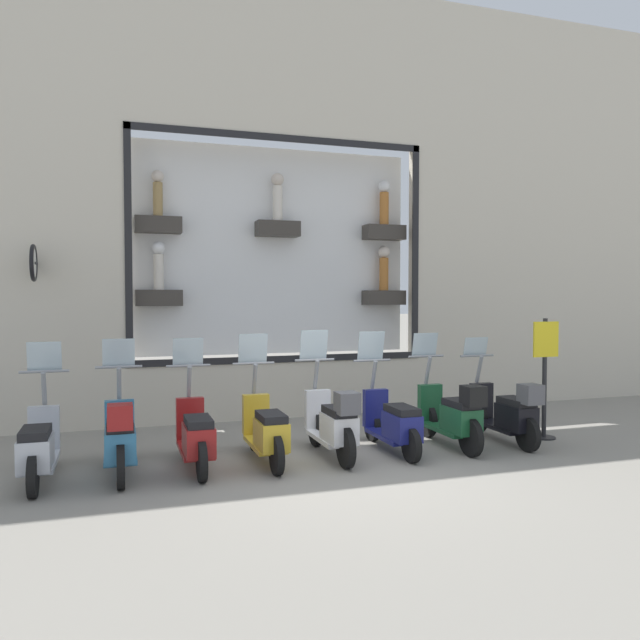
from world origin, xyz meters
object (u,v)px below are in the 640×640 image
object	(u,v)px
scooter_yellow_4	(266,431)
scooter_navy_2	(393,423)
scooter_red_5	(196,436)
scooter_green_1	(453,416)
shop_sign_post	(545,373)
scooter_black_0	(507,413)
scooter_white_3	(333,423)
scooter_teal_6	(120,438)
scooter_silver_7	(38,448)

from	to	relation	value
scooter_yellow_4	scooter_navy_2	bearing A→B (deg)	-90.08
scooter_red_5	scooter_green_1	bearing A→B (deg)	-90.86
shop_sign_post	scooter_red_5	bearing A→B (deg)	90.76
scooter_black_0	scooter_white_3	world-z (taller)	scooter_white_3
scooter_yellow_4	scooter_teal_6	xyz separation A→B (m)	(-0.06, 1.85, 0.05)
scooter_green_1	shop_sign_post	world-z (taller)	shop_sign_post
scooter_yellow_4	shop_sign_post	distance (m)	4.50
scooter_green_1	shop_sign_post	bearing A→B (deg)	-85.72
shop_sign_post	scooter_white_3	bearing A→B (deg)	92.01
scooter_black_0	scooter_red_5	world-z (taller)	scooter_red_5
scooter_green_1	scooter_silver_7	distance (m)	5.54
scooter_black_0	scooter_white_3	distance (m)	2.77
scooter_white_3	shop_sign_post	distance (m)	3.58
scooter_black_0	scooter_yellow_4	distance (m)	3.70
scooter_navy_2	scooter_white_3	distance (m)	0.93
scooter_white_3	scooter_red_5	distance (m)	1.85
scooter_green_1	scooter_silver_7	size ratio (longest dim) A/B	1.01
scooter_black_0	scooter_silver_7	bearing A→B (deg)	89.44
scooter_teal_6	scooter_silver_7	bearing A→B (deg)	86.64
scooter_white_3	shop_sign_post	xyz separation A→B (m)	(0.12, -3.54, 0.54)
scooter_yellow_4	shop_sign_post	bearing A→B (deg)	-89.10
scooter_silver_7	scooter_green_1	bearing A→B (deg)	-90.56
scooter_navy_2	scooter_yellow_4	xyz separation A→B (m)	(0.00, 1.85, 0.01)
scooter_white_3	scooter_teal_6	xyz separation A→B (m)	(-0.00, 2.77, -0.00)
scooter_teal_6	scooter_silver_7	distance (m)	0.93
scooter_silver_7	shop_sign_post	world-z (taller)	shop_sign_post
scooter_white_3	scooter_silver_7	size ratio (longest dim) A/B	1.01
scooter_green_1	scooter_white_3	xyz separation A→B (m)	(0.00, 1.85, 0.00)
scooter_silver_7	shop_sign_post	size ratio (longest dim) A/B	0.96
scooter_navy_2	scooter_white_3	xyz separation A→B (m)	(-0.05, 0.92, 0.06)
scooter_yellow_4	scooter_black_0	bearing A→B (deg)	-91.02
scooter_black_0	shop_sign_post	bearing A→B (deg)	-80.00
scooter_silver_7	scooter_yellow_4	bearing A→B (deg)	-89.93
scooter_black_0	scooter_white_3	xyz separation A→B (m)	(0.01, 2.77, 0.02)
scooter_yellow_4	scooter_silver_7	size ratio (longest dim) A/B	1.00
scooter_navy_2	scooter_yellow_4	size ratio (longest dim) A/B	1.00
scooter_green_1	scooter_yellow_4	bearing A→B (deg)	88.82
scooter_black_0	scooter_navy_2	xyz separation A→B (m)	(0.06, 1.85, -0.04)
scooter_black_0	scooter_green_1	bearing A→B (deg)	89.44
scooter_black_0	scooter_green_1	xyz separation A→B (m)	(0.01, 0.92, 0.02)
scooter_silver_7	scooter_navy_2	bearing A→B (deg)	-89.99
scooter_green_1	scooter_yellow_4	distance (m)	2.77
scooter_white_3	shop_sign_post	size ratio (longest dim) A/B	0.96
scooter_yellow_4	scooter_red_5	world-z (taller)	scooter_yellow_4
scooter_white_3	scooter_teal_6	bearing A→B (deg)	90.06
scooter_navy_2	scooter_yellow_4	distance (m)	1.85
scooter_white_3	scooter_yellow_4	xyz separation A→B (m)	(0.05, 0.92, -0.05)
scooter_teal_6	scooter_silver_7	size ratio (longest dim) A/B	1.01
scooter_white_3	scooter_red_5	size ratio (longest dim) A/B	1.00
scooter_navy_2	scooter_teal_6	xyz separation A→B (m)	(-0.05, 3.69, 0.06)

